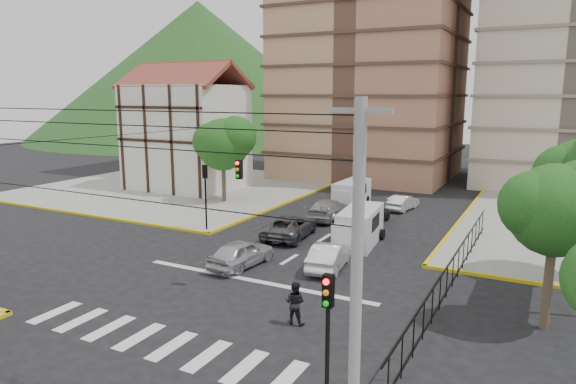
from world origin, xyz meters
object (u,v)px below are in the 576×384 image
Objects in this scene: traffic_light_nw at (205,186)px; pedestrian_crosswalk at (295,303)px; car_white_front_right at (330,256)px; traffic_light_se at (328,326)px; car_silver_front_left at (241,253)px; van_right_lane at (359,228)px; van_left_lane at (351,194)px.

traffic_light_nw is 2.45× the size of pedestrian_crosswalk.
traffic_light_nw is 1.01× the size of car_white_front_right.
traffic_light_se is 1.02× the size of car_silver_front_left.
car_silver_front_left is at bearing -128.65° from van_right_lane.
traffic_light_nw is at bearing -34.41° from car_silver_front_left.
pedestrian_crosswalk is at bearing 93.48° from car_white_front_right.
traffic_light_nw is at bearing 135.00° from traffic_light_se.
traffic_light_nw is 0.85× the size of van_right_lane.
van_left_lane reaches higher than car_white_front_right.
traffic_light_nw is 13.59m from van_left_lane.
traffic_light_se is at bearing 104.72° from car_white_front_right.
van_left_lane is (5.83, 12.09, -2.11)m from traffic_light_nw.
pedestrian_crosswalk reaches higher than car_white_front_right.
van_left_lane reaches higher than pedestrian_crosswalk.
traffic_light_se is 22.06m from traffic_light_nw.
car_silver_front_left is (0.20, -17.11, -0.26)m from van_left_lane.
car_white_front_right is at bearing -151.27° from car_silver_front_left.
van_left_lane is at bearing -83.95° from car_silver_front_left.
traffic_light_se is 13.71m from car_white_front_right.
pedestrian_crosswalk is (1.50, -11.69, -0.19)m from van_right_lane.
van_right_lane is (-5.31, 17.30, -2.02)m from traffic_light_se.
traffic_light_se is 0.85× the size of van_right_lane.
car_silver_front_left is 4.77m from car_white_front_right.
van_right_lane is 1.19× the size of car_white_front_right.
car_white_front_right is 7.00m from pedestrian_crosswalk.
car_white_front_right is (4.37, 1.89, -0.02)m from car_silver_front_left.
van_left_lane is (-9.77, 27.69, -2.11)m from traffic_light_se.
pedestrian_crosswalk reaches higher than car_silver_front_left.
van_left_lane is at bearing -81.17° from car_white_front_right.
van_right_lane is 11.79m from pedestrian_crosswalk.
traffic_light_se reaches higher than pedestrian_crosswalk.
car_silver_front_left is (6.03, -5.02, -2.38)m from traffic_light_nw.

